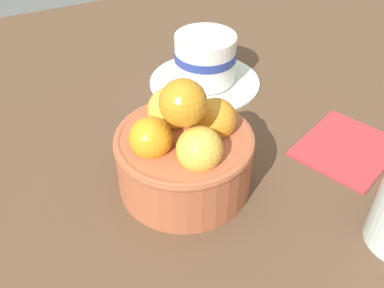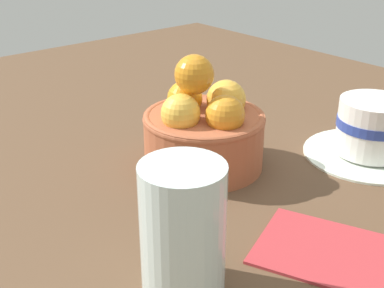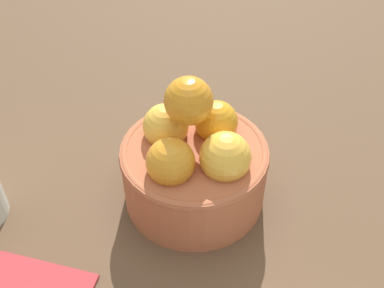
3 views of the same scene
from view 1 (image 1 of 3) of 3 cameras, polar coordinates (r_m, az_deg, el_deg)
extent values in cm
cube|color=brown|center=(49.46, -0.95, -6.90)|extent=(130.12, 110.04, 4.16)
cylinder|color=#AD5938|center=(45.65, -1.02, -2.26)|extent=(14.28, 14.28, 6.66)
torus|color=#AD5938|center=(43.74, -1.07, 0.58)|extent=(14.48, 14.48, 1.00)
sphere|color=orange|center=(41.80, -5.47, 0.75)|extent=(4.31, 4.31, 4.31)
sphere|color=#F3B740|center=(40.38, 1.05, -0.70)|extent=(4.49, 4.49, 4.49)
sphere|color=orange|center=(44.12, 3.07, 3.31)|extent=(4.49, 4.49, 4.49)
sphere|color=#F3B33C|center=(45.42, -2.99, 4.53)|extent=(4.79, 4.79, 4.79)
sphere|color=orange|center=(39.54, -1.20, 5.49)|extent=(4.53, 4.53, 4.53)
cylinder|color=white|center=(64.36, 1.69, 8.42)|extent=(16.26, 16.26, 0.60)
cylinder|color=white|center=(62.49, 1.76, 11.32)|extent=(8.70, 8.70, 6.85)
cylinder|color=#2D4299|center=(62.24, 1.77, 11.75)|extent=(8.86, 8.86, 1.23)
cube|color=#B23338|center=(55.28, 19.82, -0.39)|extent=(14.67, 13.72, 0.60)
camera|label=2|loc=(0.57, 72.25, 7.73)|focal=48.45mm
camera|label=3|loc=(0.64, 17.05, 41.81)|focal=43.90mm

